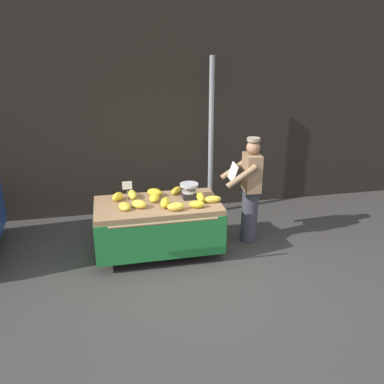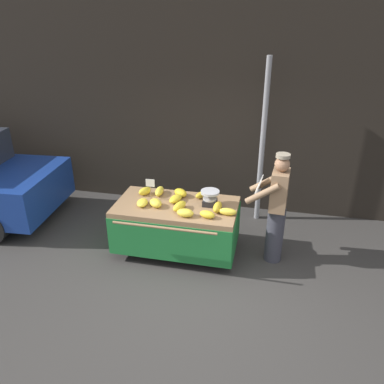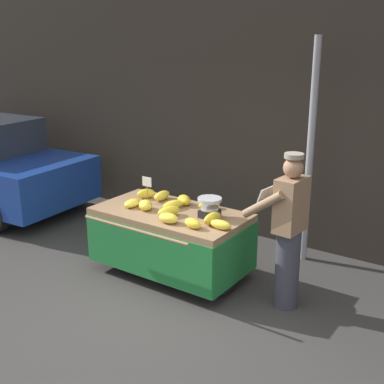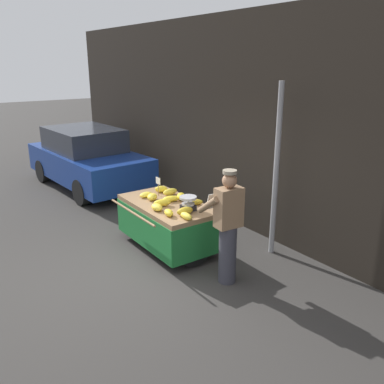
{
  "view_description": "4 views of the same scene",
  "coord_description": "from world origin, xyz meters",
  "px_view_note": "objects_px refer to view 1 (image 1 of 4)",
  "views": [
    {
      "loc": [
        -1.16,
        -4.54,
        3.05
      ],
      "look_at": [
        0.0,
        0.81,
        1.0
      ],
      "focal_mm": 37.49,
      "sensor_mm": 36.0,
      "label": 1
    },
    {
      "loc": [
        0.84,
        -4.0,
        3.46
      ],
      "look_at": [
        -0.23,
        0.8,
        1.12
      ],
      "focal_mm": 35.59,
      "sensor_mm": 36.0,
      "label": 2
    },
    {
      "loc": [
        2.94,
        -3.59,
        2.84
      ],
      "look_at": [
        -0.21,
        0.96,
        1.11
      ],
      "focal_mm": 46.9,
      "sensor_mm": 36.0,
      "label": 3
    },
    {
      "loc": [
        5.14,
        -2.53,
        3.15
      ],
      "look_at": [
        0.03,
        1.07,
        1.14
      ],
      "focal_mm": 38.37,
      "sensor_mm": 36.0,
      "label": 4
    }
  ],
  "objects_px": {
    "weighing_scale": "(189,191)",
    "banana_bunch_5": "(154,198)",
    "banana_bunch_10": "(213,199)",
    "banana_bunch_0": "(139,204)",
    "price_sign": "(127,187)",
    "banana_bunch_1": "(132,195)",
    "banana_bunch_4": "(118,197)",
    "banana_bunch_9": "(176,191)",
    "banana_cart": "(158,217)",
    "banana_bunch_7": "(124,206)",
    "banana_bunch_8": "(176,207)",
    "banana_bunch_6": "(201,197)",
    "banana_bunch_3": "(197,204)",
    "vendor_person": "(250,190)",
    "banana_bunch_2": "(165,202)",
    "banana_bunch_11": "(155,192)",
    "street_pole": "(211,139)"
  },
  "relations": [
    {
      "from": "weighing_scale",
      "to": "banana_bunch_5",
      "type": "distance_m",
      "value": 0.53
    },
    {
      "from": "banana_bunch_10",
      "to": "banana_bunch_0",
      "type": "bearing_deg",
      "value": 178.73
    },
    {
      "from": "price_sign",
      "to": "banana_bunch_1",
      "type": "distance_m",
      "value": 0.28
    },
    {
      "from": "banana_bunch_0",
      "to": "banana_bunch_4",
      "type": "distance_m",
      "value": 0.46
    },
    {
      "from": "banana_bunch_5",
      "to": "banana_bunch_9",
      "type": "bearing_deg",
      "value": 32.11
    },
    {
      "from": "banana_cart",
      "to": "price_sign",
      "type": "distance_m",
      "value": 0.64
    },
    {
      "from": "banana_bunch_7",
      "to": "price_sign",
      "type": "bearing_deg",
      "value": 73.61
    },
    {
      "from": "banana_bunch_5",
      "to": "banana_bunch_10",
      "type": "height_order",
      "value": "banana_bunch_10"
    },
    {
      "from": "banana_bunch_4",
      "to": "banana_bunch_8",
      "type": "distance_m",
      "value": 0.96
    },
    {
      "from": "banana_bunch_6",
      "to": "banana_bunch_9",
      "type": "height_order",
      "value": "banana_bunch_6"
    },
    {
      "from": "banana_bunch_3",
      "to": "banana_bunch_9",
      "type": "distance_m",
      "value": 0.66
    },
    {
      "from": "banana_bunch_0",
      "to": "banana_bunch_5",
      "type": "xyz_separation_m",
      "value": [
        0.25,
        0.23,
        -0.01
      ]
    },
    {
      "from": "banana_bunch_9",
      "to": "vendor_person",
      "type": "height_order",
      "value": "vendor_person"
    },
    {
      "from": "banana_bunch_0",
      "to": "banana_bunch_4",
      "type": "xyz_separation_m",
      "value": [
        -0.29,
        0.36,
        0.0
      ]
    },
    {
      "from": "banana_bunch_2",
      "to": "banana_bunch_11",
      "type": "xyz_separation_m",
      "value": [
        -0.1,
        0.44,
        0.0
      ]
    },
    {
      "from": "banana_bunch_10",
      "to": "banana_bunch_1",
      "type": "bearing_deg",
      "value": 159.4
    },
    {
      "from": "banana_bunch_6",
      "to": "banana_cart",
      "type": "bearing_deg",
      "value": 174.05
    },
    {
      "from": "banana_bunch_4",
      "to": "vendor_person",
      "type": "xyz_separation_m",
      "value": [
        2.04,
        -0.12,
        -0.02
      ]
    },
    {
      "from": "street_pole",
      "to": "banana_bunch_7",
      "type": "relative_size",
      "value": 11.24
    },
    {
      "from": "banana_cart",
      "to": "banana_bunch_2",
      "type": "bearing_deg",
      "value": -58.82
    },
    {
      "from": "banana_bunch_3",
      "to": "banana_bunch_6",
      "type": "relative_size",
      "value": 0.8
    },
    {
      "from": "banana_bunch_9",
      "to": "banana_bunch_1",
      "type": "bearing_deg",
      "value": -175.6
    },
    {
      "from": "vendor_person",
      "to": "price_sign",
      "type": "bearing_deg",
      "value": -179.27
    },
    {
      "from": "banana_bunch_2",
      "to": "banana_bunch_7",
      "type": "distance_m",
      "value": 0.58
    },
    {
      "from": "banana_bunch_6",
      "to": "vendor_person",
      "type": "bearing_deg",
      "value": 11.61
    },
    {
      "from": "banana_bunch_2",
      "to": "banana_bunch_11",
      "type": "bearing_deg",
      "value": 102.28
    },
    {
      "from": "street_pole",
      "to": "banana_bunch_10",
      "type": "distance_m",
      "value": 1.66
    },
    {
      "from": "banana_bunch_2",
      "to": "banana_bunch_6",
      "type": "relative_size",
      "value": 1.04
    },
    {
      "from": "weighing_scale",
      "to": "banana_bunch_10",
      "type": "relative_size",
      "value": 1.08
    },
    {
      "from": "weighing_scale",
      "to": "banana_bunch_1",
      "type": "xyz_separation_m",
      "value": [
        -0.84,
        0.19,
        -0.06
      ]
    },
    {
      "from": "banana_bunch_0",
      "to": "banana_bunch_5",
      "type": "height_order",
      "value": "banana_bunch_0"
    },
    {
      "from": "street_pole",
      "to": "banana_bunch_0",
      "type": "distance_m",
      "value": 2.15
    },
    {
      "from": "banana_bunch_2",
      "to": "price_sign",
      "type": "bearing_deg",
      "value": 155.54
    },
    {
      "from": "banana_bunch_0",
      "to": "banana_bunch_1",
      "type": "relative_size",
      "value": 0.78
    },
    {
      "from": "price_sign",
      "to": "banana_bunch_7",
      "type": "bearing_deg",
      "value": -106.39
    },
    {
      "from": "banana_bunch_4",
      "to": "banana_bunch_7",
      "type": "bearing_deg",
      "value": -77.69
    },
    {
      "from": "banana_bunch_11",
      "to": "banana_bunch_3",
      "type": "bearing_deg",
      "value": -47.71
    },
    {
      "from": "banana_bunch_2",
      "to": "weighing_scale",
      "type": "bearing_deg",
      "value": 31.4
    },
    {
      "from": "weighing_scale",
      "to": "banana_bunch_0",
      "type": "relative_size",
      "value": 1.22
    },
    {
      "from": "banana_bunch_2",
      "to": "banana_bunch_9",
      "type": "xyz_separation_m",
      "value": [
        0.25,
        0.48,
        -0.01
      ]
    },
    {
      "from": "banana_cart",
      "to": "banana_bunch_6",
      "type": "bearing_deg",
      "value": -5.95
    },
    {
      "from": "banana_bunch_0",
      "to": "banana_bunch_10",
      "type": "bearing_deg",
      "value": -1.27
    },
    {
      "from": "street_pole",
      "to": "banana_bunch_10",
      "type": "xyz_separation_m",
      "value": [
        -0.37,
        -1.52,
        -0.55
      ]
    },
    {
      "from": "street_pole",
      "to": "banana_bunch_1",
      "type": "relative_size",
      "value": 9.62
    },
    {
      "from": "banana_bunch_4",
      "to": "banana_bunch_9",
      "type": "height_order",
      "value": "banana_bunch_4"
    },
    {
      "from": "banana_bunch_10",
      "to": "street_pole",
      "type": "bearing_deg",
      "value": 76.41
    },
    {
      "from": "banana_bunch_3",
      "to": "street_pole",
      "type": "bearing_deg",
      "value": 69.1
    },
    {
      "from": "banana_bunch_5",
      "to": "vendor_person",
      "type": "distance_m",
      "value": 1.51
    },
    {
      "from": "banana_bunch_3",
      "to": "banana_bunch_4",
      "type": "distance_m",
      "value": 1.22
    },
    {
      "from": "banana_cart",
      "to": "banana_bunch_11",
      "type": "bearing_deg",
      "value": 90.64
    }
  ]
}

